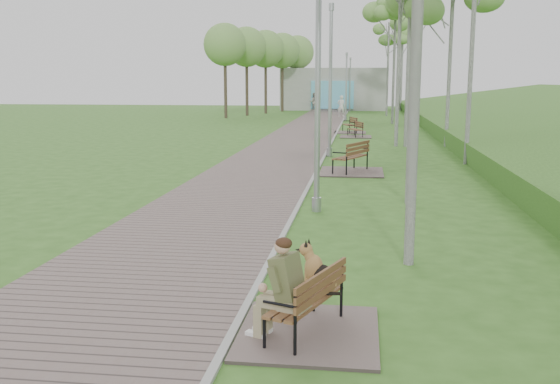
{
  "coord_description": "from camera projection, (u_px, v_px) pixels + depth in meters",
  "views": [
    {
      "loc": [
        1.43,
        -11.02,
        2.89
      ],
      "look_at": [
        0.03,
        -0.47,
        0.97
      ],
      "focal_mm": 40.0,
      "sensor_mm": 36.0,
      "label": 1
    }
  ],
  "objects": [
    {
      "name": "bench_far",
      "position": [
        350.0,
        129.0,
        34.48
      ],
      "size": [
        1.72,
        1.92,
        1.06
      ],
      "color": "#71605C",
      "rests_on": "ground"
    },
    {
      "name": "building_north",
      "position": [
        334.0,
        89.0,
        61.01
      ],
      "size": [
        10.0,
        5.2,
        4.0
      ],
      "color": "#9E9E99",
      "rests_on": "ground"
    },
    {
      "name": "pedestrian_far",
      "position": [
        314.0,
        102.0,
        58.38
      ],
      "size": [
        0.95,
        0.81,
        1.71
      ],
      "primitive_type": "imported",
      "rotation": [
        0.0,
        0.0,
        3.36
      ],
      "color": "gray",
      "rests_on": "ground"
    },
    {
      "name": "lamp_post_second",
      "position": [
        330.0,
        86.0,
        23.4
      ],
      "size": [
        0.22,
        0.22,
        5.67
      ],
      "color": "#9A9DA2",
      "rests_on": "ground"
    },
    {
      "name": "birch_far_b",
      "position": [
        396.0,
        6.0,
        40.31
      ],
      "size": [
        2.74,
        2.74,
        9.66
      ],
      "color": "silver",
      "rests_on": "ground"
    },
    {
      "name": "bench_third",
      "position": [
        355.0,
        134.0,
        31.87
      ],
      "size": [
        1.58,
        1.76,
        0.97
      ],
      "color": "#71605C",
      "rests_on": "ground"
    },
    {
      "name": "kerb",
      "position": [
        335.0,
        136.0,
        32.42
      ],
      "size": [
        0.1,
        67.0,
        0.05
      ],
      "primitive_type": "cube",
      "color": "#999993",
      "rests_on": "ground"
    },
    {
      "name": "lamp_post_third",
      "position": [
        346.0,
        89.0,
        44.74
      ],
      "size": [
        0.19,
        0.19,
        4.81
      ],
      "color": "#9A9DA2",
      "rests_on": "ground"
    },
    {
      "name": "pedestrian_near",
      "position": [
        341.0,
        106.0,
        48.93
      ],
      "size": [
        0.66,
        0.48,
        1.69
      ],
      "primitive_type": "imported",
      "rotation": [
        0.0,
        0.0,
        3.28
      ],
      "color": "silver",
      "rests_on": "ground"
    },
    {
      "name": "lamp_post_far",
      "position": [
        350.0,
        86.0,
        57.46
      ],
      "size": [
        0.19,
        0.19,
        4.91
      ],
      "color": "#9A9DA2",
      "rests_on": "ground"
    },
    {
      "name": "bench_main",
      "position": [
        301.0,
        304.0,
        7.09
      ],
      "size": [
        1.59,
        1.77,
        1.39
      ],
      "color": "#71605C",
      "rests_on": "ground"
    },
    {
      "name": "birch_far_a",
      "position": [
        421.0,
        5.0,
        37.78
      ],
      "size": [
        2.57,
        2.57,
        9.41
      ],
      "color": "silver",
      "rests_on": "ground"
    },
    {
      "name": "lamp_post_near",
      "position": [
        318.0,
        96.0,
        13.44
      ],
      "size": [
        0.21,
        0.21,
        5.45
      ],
      "color": "#9A9DA2",
      "rests_on": "ground"
    },
    {
      "name": "birch_distant_a",
      "position": [
        389.0,
        40.0,
        49.5
      ],
      "size": [
        2.54,
        2.54,
        7.66
      ],
      "color": "silver",
      "rests_on": "ground"
    },
    {
      "name": "walkway",
      "position": [
        302.0,
        135.0,
        32.64
      ],
      "size": [
        3.5,
        67.0,
        0.04
      ],
      "primitive_type": "cube",
      "color": "#71605C",
      "rests_on": "ground"
    },
    {
      "name": "birch_distant_b",
      "position": [
        403.0,
        30.0,
        58.21
      ],
      "size": [
        2.89,
        2.89,
        9.56
      ],
      "color": "silver",
      "rests_on": "ground"
    },
    {
      "name": "ground",
      "position": [
        282.0,
        240.0,
        11.45
      ],
      "size": [
        120.0,
        120.0,
        0.0
      ],
      "primitive_type": "plane",
      "color": "#335F1F",
      "rests_on": "ground"
    },
    {
      "name": "birch_far_c",
      "position": [
        401.0,
        12.0,
        38.35
      ],
      "size": [
        2.21,
        2.21,
        8.9
      ],
      "color": "silver",
      "rests_on": "ground"
    },
    {
      "name": "bench_second",
      "position": [
        350.0,
        165.0,
        19.68
      ],
      "size": [
        1.98,
        2.2,
        1.22
      ],
      "color": "#71605C",
      "rests_on": "ground"
    }
  ]
}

